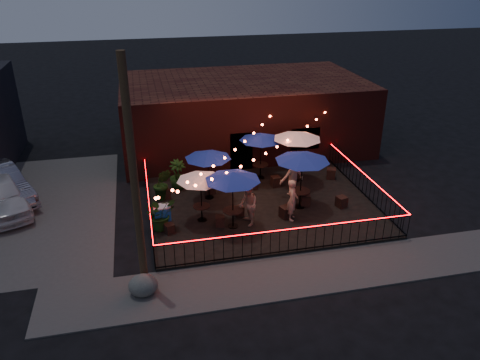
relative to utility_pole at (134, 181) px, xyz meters
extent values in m
plane|color=black|center=(5.40, 2.60, -4.00)|extent=(110.00, 110.00, 0.00)
cube|color=black|center=(5.40, 4.60, -3.92)|extent=(10.00, 8.00, 0.15)
cube|color=#464341|center=(5.40, -0.65, -3.98)|extent=(18.00, 2.50, 0.05)
cube|color=#39130F|center=(6.40, 12.60, -2.00)|extent=(14.00, 8.00, 4.00)
cube|color=black|center=(5.40, 8.72, -2.90)|extent=(1.20, 0.24, 2.20)
cube|color=black|center=(8.90, 8.72, -2.40)|extent=(1.60, 0.24, 1.20)
cylinder|color=#3C2518|center=(0.00, 0.00, 0.00)|extent=(0.26, 0.26, 8.00)
cube|color=black|center=(5.40, 0.60, -3.77)|extent=(10.00, 0.04, 0.04)
cube|color=black|center=(5.40, 0.60, -2.85)|extent=(10.00, 0.04, 0.04)
cube|color=#EA0006|center=(5.40, 0.60, -2.82)|extent=(10.00, 0.03, 0.02)
cube|color=black|center=(0.40, 4.60, -3.77)|extent=(0.04, 8.00, 0.04)
cube|color=black|center=(0.40, 4.60, -2.85)|extent=(0.04, 8.00, 0.04)
cube|color=#EA0006|center=(0.40, 4.60, -2.82)|extent=(0.03, 8.00, 0.02)
cube|color=black|center=(10.40, 4.60, -3.77)|extent=(0.04, 8.00, 0.04)
cube|color=black|center=(10.40, 4.60, -2.85)|extent=(0.04, 8.00, 0.04)
cube|color=#EA0006|center=(10.40, 4.60, -2.82)|extent=(0.03, 8.00, 0.02)
cylinder|color=black|center=(2.56, 3.76, -3.84)|extent=(0.40, 0.40, 0.03)
cylinder|color=black|center=(2.56, 3.76, -3.51)|extent=(0.05, 0.05, 0.65)
cylinder|color=black|center=(2.56, 3.76, -3.18)|extent=(0.73, 0.73, 0.04)
cylinder|color=black|center=(2.56, 3.76, -2.76)|extent=(0.04, 0.04, 2.18)
cone|color=white|center=(2.56, 3.76, -1.80)|extent=(2.13, 2.13, 0.32)
cylinder|color=black|center=(3.20, 5.76, -3.84)|extent=(0.42, 0.42, 0.03)
cylinder|color=black|center=(3.20, 5.76, -3.49)|extent=(0.06, 0.06, 0.69)
cylinder|color=black|center=(3.20, 5.76, -3.14)|extent=(0.77, 0.77, 0.04)
cylinder|color=black|center=(3.20, 5.76, -2.69)|extent=(0.04, 0.04, 2.32)
cone|color=navy|center=(3.20, 5.76, -1.68)|extent=(2.71, 2.71, 0.34)
cylinder|color=black|center=(3.75, 2.95, -3.83)|extent=(0.45, 0.45, 0.03)
cylinder|color=black|center=(3.75, 2.95, -3.47)|extent=(0.06, 0.06, 0.74)
cylinder|color=black|center=(3.75, 2.95, -3.09)|extent=(0.83, 0.83, 0.04)
cylinder|color=black|center=(3.75, 2.95, -2.61)|extent=(0.05, 0.05, 2.48)
cone|color=navy|center=(3.75, 2.95, -1.53)|extent=(3.02, 3.02, 0.36)
cylinder|color=black|center=(6.12, 7.40, -3.84)|extent=(0.43, 0.43, 0.03)
cylinder|color=black|center=(6.12, 7.40, -3.49)|extent=(0.06, 0.06, 0.71)
cylinder|color=black|center=(6.12, 7.40, -3.12)|extent=(0.79, 0.79, 0.04)
cylinder|color=black|center=(6.12, 7.40, -2.67)|extent=(0.04, 0.04, 2.37)
cone|color=navy|center=(6.12, 7.40, -1.63)|extent=(2.57, 2.57, 0.35)
cylinder|color=black|center=(7.03, 3.97, -3.83)|extent=(0.48, 0.48, 0.03)
cylinder|color=black|center=(7.03, 3.97, -3.45)|extent=(0.07, 0.07, 0.78)
cylinder|color=black|center=(7.03, 3.97, -3.05)|extent=(0.87, 0.87, 0.04)
cylinder|color=black|center=(7.03, 3.97, -2.54)|extent=(0.05, 0.05, 2.61)
cone|color=navy|center=(7.03, 3.97, -1.40)|extent=(2.91, 2.91, 0.38)
cylinder|color=black|center=(7.74, 6.70, -3.83)|extent=(0.47, 0.47, 0.03)
cylinder|color=black|center=(7.74, 6.70, -3.45)|extent=(0.06, 0.06, 0.77)
cylinder|color=black|center=(7.74, 6.70, -3.05)|extent=(0.86, 0.86, 0.04)
cylinder|color=black|center=(7.74, 6.70, -2.56)|extent=(0.05, 0.05, 2.58)
cone|color=white|center=(7.74, 6.70, -1.43)|extent=(2.52, 2.52, 0.38)
cube|color=black|center=(1.12, 3.01, -3.64)|extent=(0.46, 0.46, 0.41)
cube|color=black|center=(3.23, 3.12, -3.63)|extent=(0.42, 0.42, 0.44)
cube|color=black|center=(1.19, 6.17, -3.60)|extent=(0.52, 0.52, 0.49)
cube|color=black|center=(3.34, 6.26, -3.60)|extent=(0.44, 0.44, 0.51)
cube|color=black|center=(4.17, 3.79, -3.63)|extent=(0.47, 0.47, 0.45)
cube|color=black|center=(6.12, 3.21, -3.59)|extent=(0.55, 0.55, 0.51)
cube|color=black|center=(5.41, 6.24, -3.62)|extent=(0.42, 0.42, 0.45)
cube|color=black|center=(6.60, 6.28, -3.60)|extent=(0.47, 0.47, 0.50)
cube|color=black|center=(7.34, 4.08, -3.60)|extent=(0.49, 0.49, 0.50)
cube|color=black|center=(8.88, 3.59, -3.60)|extent=(0.51, 0.51, 0.49)
cube|color=black|center=(7.81, 6.91, -3.60)|extent=(0.49, 0.49, 0.50)
cube|color=black|center=(9.61, 6.55, -3.59)|extent=(0.57, 0.57, 0.52)
imported|color=#DDB194|center=(6.33, 3.01, -2.93)|extent=(0.65, 0.78, 1.85)
imported|color=#D0A790|center=(4.41, 3.01, -2.94)|extent=(0.75, 0.93, 1.82)
imported|color=#DCAF92|center=(7.07, 5.27, -2.88)|extent=(1.39, 1.00, 1.94)
imported|color=#13340F|center=(0.80, 3.47, -3.15)|extent=(1.61, 1.52, 1.41)
imported|color=#19410F|center=(1.09, 6.10, -3.08)|extent=(0.91, 0.77, 1.55)
imported|color=#183B0D|center=(1.89, 7.07, -3.13)|extent=(1.04, 1.04, 1.44)
cube|color=blue|center=(0.90, 3.65, -3.41)|extent=(0.69, 0.50, 0.89)
cube|color=silver|center=(0.90, 3.65, -2.94)|extent=(0.74, 0.55, 0.06)
ellipsoid|color=#4A4A44|center=(-0.06, -0.50, -3.63)|extent=(1.17, 1.09, 0.74)
imported|color=silver|center=(-6.03, 6.80, -3.19)|extent=(3.57, 5.13, 1.62)
camera|label=1|loc=(0.33, -13.58, 6.24)|focal=35.00mm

